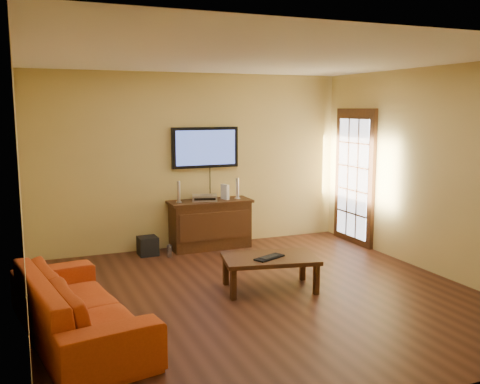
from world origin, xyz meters
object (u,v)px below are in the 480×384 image
media_console (210,224)px  sofa (78,294)px  bottle (169,251)px  coffee_table (270,261)px  speaker_left (179,193)px  subwoofer (148,246)px  av_receiver (205,198)px  speaker_right (237,189)px  keyboard (269,257)px  television (205,148)px  game_console (225,192)px

media_console → sofa: bearing=-130.4°
media_console → bottle: bearing=-159.6°
coffee_table → speaker_left: speaker_left is taller
subwoofer → bottle: (0.26, -0.24, -0.05)m
coffee_table → subwoofer: 2.32m
coffee_table → av_receiver: av_receiver is taller
speaker_right → keyboard: (-0.48, -2.16, -0.49)m
television → speaker_right: (0.45, -0.22, -0.65)m
coffee_table → speaker_right: bearing=78.2°
speaker_left → speaker_right: 0.95m
speaker_left → keyboard: speaker_left is taller
coffee_table → game_console: (0.24, 2.12, 0.51)m
television → coffee_table: television is taller
coffee_table → sofa: bearing=-166.6°
media_console → speaker_right: (0.45, -0.01, 0.52)m
media_console → coffee_table: (0.01, -2.11, -0.02)m
media_console → bottle: size_ratio=6.54×
television → coffee_table: bearing=-89.7°
speaker_right → game_console: bearing=173.6°
sofa → game_console: (2.51, 2.66, 0.44)m
media_console → subwoofer: bearing=-178.0°
media_console → sofa: size_ratio=0.59×
television → speaker_left: (-0.50, -0.21, -0.65)m
speaker_right → av_receiver: 0.55m
game_console → bottle: 1.29m
coffee_table → keyboard: (-0.04, -0.06, 0.06)m
media_console → av_receiver: size_ratio=3.41×
subwoofer → keyboard: size_ratio=0.65×
bottle → sofa: bearing=-122.6°
sofa → game_console: game_console is taller
speaker_left → keyboard: bearing=-77.7°
sofa → speaker_left: bearing=-43.0°
sofa → bottle: (1.52, 2.38, -0.34)m
speaker_right → av_receiver: size_ratio=0.86×
keyboard → media_console: bearing=89.3°
av_receiver → game_console: game_console is taller
speaker_right → bottle: speaker_right is taller
television → speaker_right: television is taller
television → speaker_left: bearing=-157.6°
game_console → keyboard: game_console is taller
av_receiver → bottle: av_receiver is taller
speaker_left → game_console: 0.75m
speaker_right → speaker_left: bearing=179.2°
media_console → subwoofer: media_console is taller
sofa → speaker_right: (2.71, 2.64, 0.48)m
television → game_console: size_ratio=4.56×
speaker_left → coffee_table: bearing=-76.4°
av_receiver → subwoofer: size_ratio=1.36×
game_console → speaker_right: bearing=-20.0°
sofa → speaker_right: speaker_right is taller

